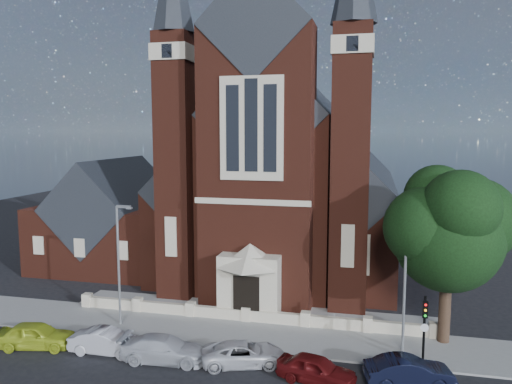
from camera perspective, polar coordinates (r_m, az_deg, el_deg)
ground at (r=42.64m, az=1.80°, el=-10.53°), size 120.00×120.00×0.00m
pavement_strip at (r=33.04m, az=-1.99°, el=-15.87°), size 60.00×5.00×0.12m
forecourt_paving at (r=36.64m, az=-0.29°, el=-13.51°), size 26.00×3.00×0.14m
forecourt_wall at (r=34.83m, az=-1.09°, el=-14.63°), size 24.00×0.40×0.90m
church at (r=48.70m, az=3.71°, el=1.50°), size 20.01×34.90×29.20m
parish_hall at (r=49.95m, az=-15.77°, el=-3.45°), size 12.00×12.20×10.24m
street_tree at (r=31.44m, az=21.38°, el=-4.26°), size 6.40×6.60×10.70m
street_lamp_left at (r=34.01m, az=-15.33°, el=-7.28°), size 1.16×0.22×8.09m
street_lamp_right at (r=30.07m, az=16.84°, el=-9.21°), size 1.16×0.22×8.09m
traffic_signal at (r=29.28m, az=18.71°, el=-13.88°), size 0.28×0.42×4.00m
car_lime_van at (r=33.47m, az=-23.87°, el=-14.75°), size 4.81×2.72×1.54m
car_silver_a at (r=31.35m, az=-16.68°, el=-16.06°), size 4.34×1.60×1.42m
car_silver_b at (r=29.66m, az=-10.44°, el=-17.23°), size 5.10×2.41×1.44m
car_white_suv at (r=28.88m, az=-1.44°, el=-17.98°), size 5.06×3.52×1.28m
car_dark_red at (r=27.29m, az=6.91°, el=-19.46°), size 4.38×2.57×1.40m
car_navy at (r=27.89m, az=17.09°, el=-19.04°), size 4.69×2.52×1.47m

